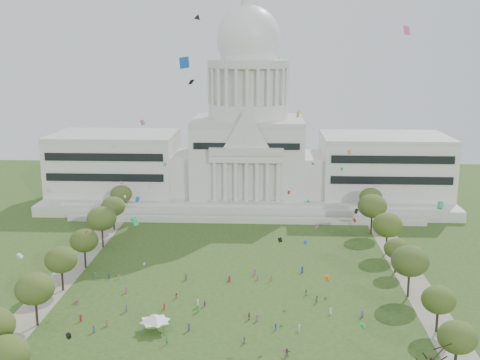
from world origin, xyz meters
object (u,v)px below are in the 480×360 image
Objects in this scene: big_bare_tree at (433,354)px; capitol at (248,148)px; event_tent at (155,317)px; person_0 at (362,314)px.

capitol is at bearing 105.02° from big_bare_tree.
event_tent is 48.52m from person_0.
big_bare_tree reaches higher than event_tent.
capitol reaches higher than big_bare_tree.
capitol is at bearing 126.62° from person_0.
person_0 is at bearing -74.11° from capitol.
capitol is 147.23m from big_bare_tree.
capitol is at bearing 81.90° from event_tent.
capitol is 120.33m from event_tent.
big_bare_tree is at bearing -23.66° from event_tent.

